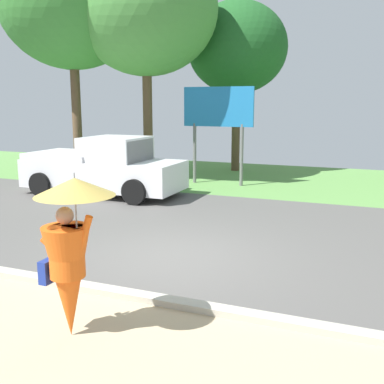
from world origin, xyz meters
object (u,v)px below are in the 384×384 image
object	(u,v)px
monk_pedestrian	(69,255)
tree_right_mid	(71,2)
roadside_billboard	(218,114)
tree_left_far	(146,9)
tree_center_back	(237,48)
pickup_truck	(104,168)

from	to	relation	value
monk_pedestrian	tree_right_mid	distance (m)	14.18
roadside_billboard	tree_right_mid	xyz separation A→B (m)	(-5.63, -0.60, 4.08)
tree_left_far	tree_right_mid	xyz separation A→B (m)	(-2.76, -0.69, 0.32)
monk_pedestrian	tree_center_back	size ratio (longest dim) A/B	0.30
tree_right_mid	tree_left_far	bearing A→B (deg)	13.99
roadside_billboard	tree_left_far	size ratio (longest dim) A/B	0.40
tree_center_back	tree_left_far	bearing A→B (deg)	-125.37
roadside_billboard	tree_center_back	xyz separation A→B (m)	(-0.39, 3.58, 2.64)
monk_pedestrian	pickup_truck	bearing A→B (deg)	111.58
pickup_truck	tree_left_far	bearing A→B (deg)	92.07
tree_left_far	tree_right_mid	bearing A→B (deg)	-166.01
pickup_truck	roadside_billboard	world-z (taller)	roadside_billboard
tree_center_back	tree_right_mid	xyz separation A→B (m)	(-5.24, -4.18, 1.44)
monk_pedestrian	pickup_truck	size ratio (longest dim) A/B	0.41
roadside_billboard	tree_center_back	bearing A→B (deg)	96.22
tree_center_back	tree_right_mid	size ratio (longest dim) A/B	0.78
monk_pedestrian	roadside_billboard	xyz separation A→B (m)	(-1.88, 11.27, 1.46)
monk_pedestrian	tree_left_far	xyz separation A→B (m)	(-4.75, 11.36, 5.22)
pickup_truck	tree_left_far	world-z (taller)	tree_left_far
roadside_billboard	tree_left_far	world-z (taller)	tree_left_far
monk_pedestrian	pickup_truck	xyz separation A→B (m)	(-4.69, 8.10, -0.22)
monk_pedestrian	tree_center_back	world-z (taller)	tree_center_back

